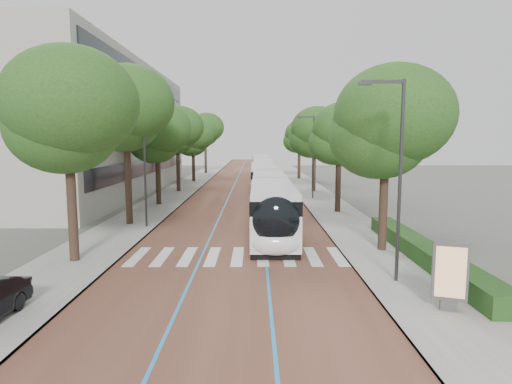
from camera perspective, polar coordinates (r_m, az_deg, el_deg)
ground at (r=20.64m, az=-3.14°, el=-9.36°), size 160.00×160.00×0.00m
road at (r=60.07m, az=-1.19°, el=1.39°), size 11.00×140.00×0.02m
sidewalk_left at (r=60.66m, az=-8.30°, el=1.42°), size 4.00×140.00×0.12m
sidewalk_right at (r=60.40m, az=5.94°, el=1.44°), size 4.00×140.00×0.12m
kerb_left at (r=60.43m, az=-6.51°, el=1.43°), size 0.20×140.00×0.14m
kerb_right at (r=60.23m, az=4.14°, el=1.44°), size 0.20×140.00×0.14m
zebra_crossing at (r=21.58m, az=-2.47°, el=-8.56°), size 10.55×3.60×0.01m
lane_line_left at (r=60.12m, az=-2.72°, el=1.41°), size 0.12×126.00×0.01m
lane_line_right at (r=60.07m, az=0.33°, el=1.41°), size 0.12×126.00×0.01m
office_building at (r=52.02m, az=-23.65°, el=7.68°), size 18.11×40.00×14.00m
hedge at (r=22.00m, az=21.47°, el=-7.41°), size 1.20×14.00×0.80m
streetlight_near at (r=17.71m, az=18.17°, el=3.46°), size 1.82×0.20×8.00m
streetlight_far at (r=42.17m, az=7.43°, el=5.55°), size 1.82×0.20×8.00m
lamp_post_left at (r=28.74m, az=-14.62°, el=3.38°), size 0.14×0.14×8.00m
trees_left at (r=45.20m, az=-11.21°, el=8.12°), size 5.99×60.98×10.14m
trees_right at (r=40.34m, az=9.38°, el=7.55°), size 5.97×47.45×8.98m
lead_bus at (r=28.71m, az=1.97°, el=-1.41°), size 2.68×18.42×3.20m
bus_queued_0 at (r=44.59m, az=0.96°, el=1.56°), size 2.59×12.41×3.20m
bus_queued_1 at (r=57.12m, az=0.88°, el=2.73°), size 2.70×12.43×3.20m
bus_queued_2 at (r=71.03m, az=0.64°, el=3.55°), size 2.84×12.46×3.20m
ad_panel at (r=15.88m, az=24.43°, el=-9.97°), size 1.15×0.63×2.31m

